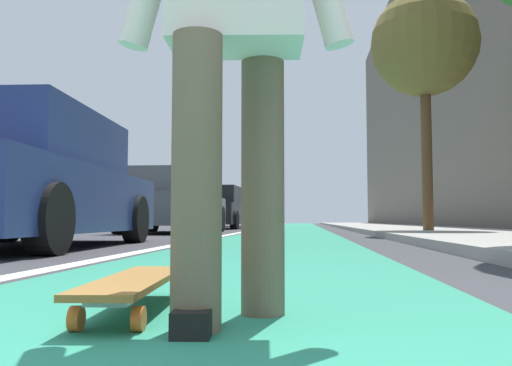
{
  "coord_description": "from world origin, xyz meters",
  "views": [
    {
      "loc": [
        -0.42,
        -0.37,
        0.3
      ],
      "look_at": [
        8.03,
        0.39,
        0.89
      ],
      "focal_mm": 37.83,
      "sensor_mm": 36.0,
      "label": 1
    }
  ],
  "objects": [
    {
      "name": "lane_stripe_white",
      "position": [
        20.0,
        1.18,
        0.0
      ],
      "size": [
        52.0,
        0.16,
        0.01
      ],
      "primitive_type": "cube",
      "color": "silver",
      "rests_on": "ground"
    },
    {
      "name": "parked_car_near",
      "position": [
        5.24,
        2.73,
        0.7
      ],
      "size": [
        4.39,
        2.13,
        1.47
      ],
      "color": "navy",
      "rests_on": "ground"
    },
    {
      "name": "skater_person",
      "position": [
        1.17,
        -0.17,
        0.94
      ],
      "size": [
        0.47,
        0.72,
        1.64
      ],
      "color": "brown",
      "rests_on": "ground"
    },
    {
      "name": "bike_lane_paint",
      "position": [
        24.0,
        0.0,
        0.0
      ],
      "size": [
        56.0,
        2.06,
        0.0
      ],
      "primitive_type": "cube",
      "color": "#288466",
      "rests_on": "ground"
    },
    {
      "name": "sidewalk_curb",
      "position": [
        18.0,
        -3.26,
        0.05
      ],
      "size": [
        52.0,
        3.2,
        0.1
      ],
      "primitive_type": "cube",
      "color": "#9E9B93",
      "rests_on": "ground"
    },
    {
      "name": "skateboard",
      "position": [
        1.32,
        0.18,
        0.09
      ],
      "size": [
        0.85,
        0.26,
        0.11
      ],
      "color": "orange",
      "rests_on": "ground"
    },
    {
      "name": "building_facade",
      "position": [
        22.0,
        -5.87,
        6.44
      ],
      "size": [
        40.0,
        1.2,
        12.87
      ],
      "primitive_type": "cube",
      "color": "#675F54",
      "rests_on": "ground"
    },
    {
      "name": "traffic_light",
      "position": [
        20.54,
        1.58,
        3.07
      ],
      "size": [
        0.33,
        0.28,
        4.47
      ],
      "color": "#2D2D2D",
      "rests_on": "ground"
    },
    {
      "name": "parked_car_mid",
      "position": [
        12.21,
        2.74,
        0.72
      ],
      "size": [
        4.24,
        2.03,
        1.49
      ],
      "color": "#4C5156",
      "rests_on": "ground"
    },
    {
      "name": "parked_car_end",
      "position": [
        24.39,
        2.85,
        0.72
      ],
      "size": [
        4.31,
        2.05,
        1.5
      ],
      "color": "silver",
      "rests_on": "ground"
    },
    {
      "name": "parked_car_far",
      "position": [
        18.34,
        2.7,
        0.7
      ],
      "size": [
        4.25,
        2.09,
        1.47
      ],
      "color": "black",
      "rests_on": "ground"
    },
    {
      "name": "ground_plane",
      "position": [
        10.0,
        0.0,
        0.0
      ],
      "size": [
        80.0,
        80.0,
        0.0
      ],
      "primitive_type": "plane",
      "color": "#38383D"
    },
    {
      "name": "street_tree_mid",
      "position": [
        10.74,
        -2.86,
        3.91
      ],
      "size": [
        2.18,
        2.18,
        5.03
      ],
      "color": "brown",
      "rests_on": "ground"
    }
  ]
}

